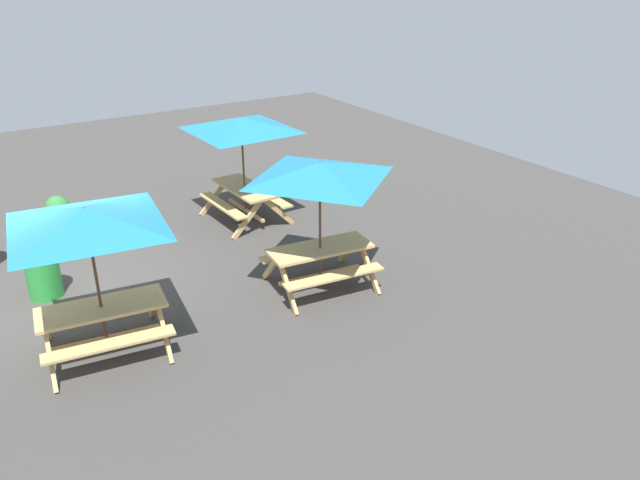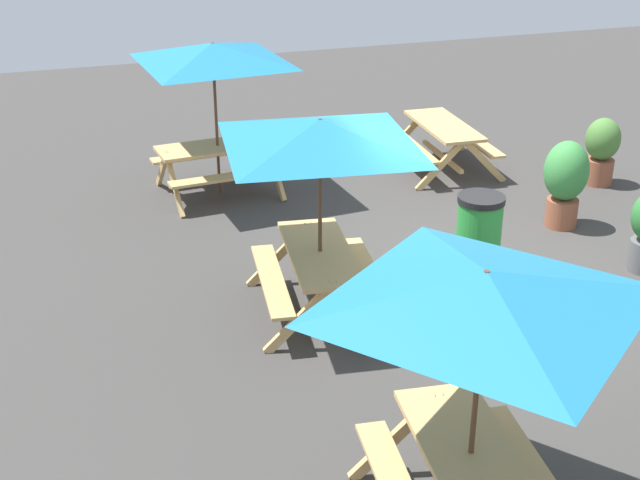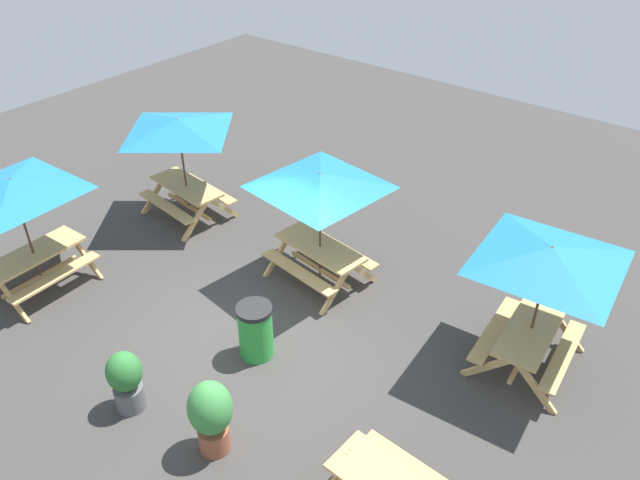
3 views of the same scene
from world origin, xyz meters
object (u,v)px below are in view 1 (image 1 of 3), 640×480
Objects in this scene: trash_bin_green at (42,270)px; potted_plant_0 at (60,219)px; picnic_table_0 at (320,180)px; picnic_table_2 at (242,132)px; picnic_table_1 at (88,229)px.

trash_bin_green is 0.93× the size of potted_plant_0.
picnic_table_2 is at bearing 92.39° from picnic_table_0.
picnic_table_0 is at bearing 7.09° from picnic_table_1.
picnic_table_0 is 2.22× the size of potted_plant_0.
potted_plant_0 is (-3.71, 0.80, -1.42)m from picnic_table_2.
picnic_table_1 reaches higher than potted_plant_0.
trash_bin_green is at bearing 158.25° from picnic_table_0.
trash_bin_green is 2.12m from potted_plant_0.
picnic_table_1 and picnic_table_2 have the same top height.
picnic_table_1 is 2.72m from trash_bin_green.
picnic_table_2 is 4.06m from potted_plant_0.
picnic_table_0 is at bearing -28.48° from trash_bin_green.
potted_plant_0 is (0.28, 4.23, -1.42)m from picnic_table_1.
trash_bin_green is (-4.43, -1.20, -1.49)m from picnic_table_2.
picnic_table_0 and picnic_table_1 have the same top height.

